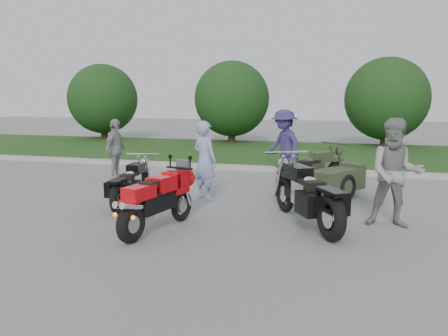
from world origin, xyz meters
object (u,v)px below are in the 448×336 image
(sportbike_red, at_px, (156,199))
(cruiser_right, at_px, (309,198))
(person_back, at_px, (115,149))
(cruiser_left, at_px, (131,186))
(cruiser_sidecar, at_px, (325,177))
(person_grey, at_px, (395,173))
(person_denim, at_px, (284,145))
(person_stripe, at_px, (205,160))

(sportbike_red, distance_m, cruiser_right, 2.57)
(sportbike_red, distance_m, person_back, 5.17)
(cruiser_left, bearing_deg, cruiser_sidecar, 19.69)
(sportbike_red, bearing_deg, person_back, 138.98)
(cruiser_left, xyz_separation_m, cruiser_sidecar, (3.78, 1.99, 0.02))
(person_grey, distance_m, person_denim, 4.72)
(cruiser_left, distance_m, person_back, 3.24)
(sportbike_red, xyz_separation_m, person_grey, (3.77, 1.40, 0.38))
(person_denim, xyz_separation_m, person_back, (-4.40, -1.29, -0.13))
(person_grey, xyz_separation_m, person_back, (-6.87, 2.72, -0.11))
(sportbike_red, height_order, cruiser_right, cruiser_right)
(cruiser_right, xyz_separation_m, person_stripe, (-2.36, 1.48, 0.35))
(cruiser_sidecar, relative_size, person_stripe, 1.32)
(person_stripe, bearing_deg, cruiser_right, 174.65)
(sportbike_red, xyz_separation_m, cruiser_left, (-1.26, 1.49, -0.13))
(cruiser_sidecar, bearing_deg, person_back, -153.00)
(cruiser_right, bearing_deg, cruiser_left, 141.83)
(person_stripe, distance_m, person_grey, 3.92)
(cruiser_left, relative_size, person_stripe, 1.24)
(cruiser_left, height_order, cruiser_right, cruiser_right)
(person_stripe, height_order, person_grey, person_grey)
(cruiser_right, bearing_deg, person_denim, 73.23)
(person_denim, bearing_deg, person_back, -120.57)
(cruiser_right, xyz_separation_m, cruiser_sidecar, (0.15, 2.49, -0.07))
(sportbike_red, relative_size, person_back, 1.18)
(person_denim, bearing_deg, person_grey, -15.35)
(sportbike_red, relative_size, cruiser_left, 0.91)
(cruiser_right, xyz_separation_m, person_grey, (1.40, 0.40, 0.43))
(sportbike_red, xyz_separation_m, cruiser_right, (2.37, 1.00, -0.04))
(cruiser_left, bearing_deg, person_grey, -9.17)
(sportbike_red, height_order, cruiser_left, sportbike_red)
(cruiser_left, distance_m, person_grey, 5.06)
(cruiser_left, xyz_separation_m, person_grey, (5.03, -0.09, 0.51))
(person_stripe, xyz_separation_m, person_back, (-3.11, 1.64, -0.03))
(cruiser_sidecar, bearing_deg, cruiser_left, -118.73)
(sportbike_red, relative_size, person_stripe, 1.14)
(cruiser_left, height_order, cruiser_sidecar, cruiser_sidecar)
(cruiser_right, relative_size, person_denim, 1.21)
(cruiser_left, xyz_separation_m, person_stripe, (1.27, 0.98, 0.44))
(person_denim, relative_size, person_back, 1.15)
(person_stripe, bearing_deg, sportbike_red, 116.58)
(cruiser_left, relative_size, person_denim, 1.12)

